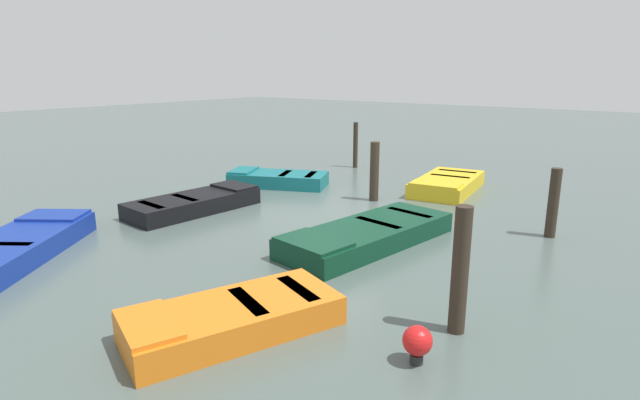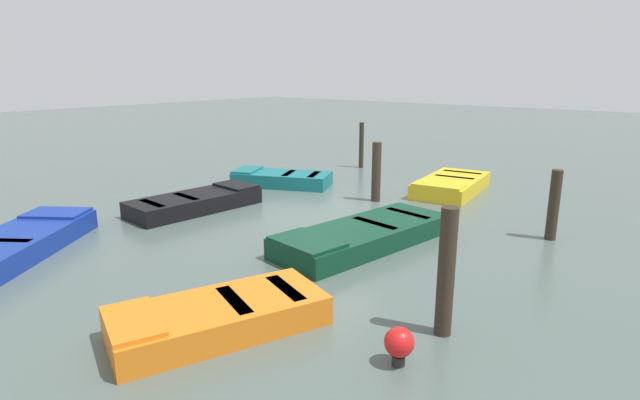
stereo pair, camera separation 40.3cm
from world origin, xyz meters
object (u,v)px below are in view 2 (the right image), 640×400
Objects in this scene: rowboat_orange at (218,316)px; marker_buoy at (399,343)px; rowboat_teal at (281,178)px; mooring_piling_near_left at (446,272)px; rowboat_dark_green at (363,235)px; mooring_piling_mid_left at (554,205)px; rowboat_yellow at (451,185)px; mooring_piling_mid_right at (361,145)px; rowboat_black at (196,202)px; mooring_piling_near_right at (376,172)px; rowboat_blue at (15,244)px.

rowboat_orange is 6.39× the size of marker_buoy.
mooring_piling_near_left reaches higher than rowboat_teal.
mooring_piling_mid_left reaches higher than rowboat_dark_green.
rowboat_teal and rowboat_dark_green have the same top height.
mooring_piling_mid_right is (1.54, 4.14, 0.59)m from rowboat_yellow.
rowboat_teal and rowboat_black have the same top height.
mooring_piling_mid_left is 5.00m from mooring_piling_near_left.
rowboat_yellow is (2.40, -4.39, -0.00)m from rowboat_teal.
rowboat_dark_green is 1.21× the size of rowboat_black.
rowboat_yellow is at bearing -164.94° from rowboat_dark_green.
mooring_piling_mid_left is (3.12, -7.57, 0.51)m from rowboat_black.
mooring_piling_near_right is (0.45, 4.55, 0.06)m from mooring_piling_mid_left.
rowboat_yellow is 6.73× the size of marker_buoy.
mooring_piling_near_right is (3.17, 1.73, 0.57)m from rowboat_dark_green.
mooring_piling_mid_left is 0.91× the size of mooring_piling_mid_right.
mooring_piling_mid_left is 0.93× the size of mooring_piling_near_right.
rowboat_teal is 3.30m from mooring_piling_near_right.
mooring_piling_mid_left reaches higher than marker_buoy.
marker_buoy is at bearing -143.97° from mooring_piling_mid_right.
rowboat_teal is at bearing -121.31° from rowboat_orange.
mooring_piling_near_right is 7.07m from mooring_piling_near_left.
mooring_piling_mid_left is (-2.65, -3.39, 0.51)m from rowboat_yellow.
rowboat_teal is 5.01m from rowboat_yellow.
rowboat_yellow is at bearing 20.71° from marker_buoy.
rowboat_dark_green and rowboat_yellow have the same top height.
rowboat_teal is at bearing 55.91° from mooring_piling_near_left.
mooring_piling_mid_right is at bearing 36.03° from marker_buoy.
rowboat_blue is 1.12× the size of rowboat_black.
rowboat_dark_green is at bearing -1.38° from rowboat_yellow.
rowboat_yellow is 8.37m from mooring_piling_near_left.
mooring_piling_mid_right is 0.93× the size of mooring_piling_near_left.
mooring_piling_mid_left is at bearing -119.05° from mooring_piling_mid_right.
rowboat_orange is 2.10× the size of mooring_piling_mid_left.
mooring_piling_mid_right is (3.94, -0.25, 0.59)m from rowboat_teal.
rowboat_black is at bearing -36.03° from rowboat_blue.
mooring_piling_mid_right reaches higher than rowboat_blue.
mooring_piling_near_left reaches higher than rowboat_black.
rowboat_blue is 2.60× the size of mooring_piling_mid_left.
rowboat_orange is at bearing 108.94° from marker_buoy.
rowboat_blue is 2.18× the size of mooring_piling_near_left.
mooring_piling_near_left is at bearing -98.76° from rowboat_black.
mooring_piling_mid_right is (6.91, 4.72, 0.59)m from rowboat_dark_green.
rowboat_yellow is at bearing -175.35° from rowboat_teal.
rowboat_orange is 1.90× the size of mooring_piling_mid_right.
rowboat_blue is 11.47m from mooring_piling_mid_right.
rowboat_teal is 1.93× the size of mooring_piling_mid_right.
mooring_piling_near_right is (-3.74, -2.99, -0.02)m from mooring_piling_mid_right.
rowboat_yellow is (5.37, 0.58, 0.00)m from rowboat_dark_green.
marker_buoy is at bearing -115.27° from rowboat_blue.
rowboat_yellow is 2.21× the size of mooring_piling_mid_left.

